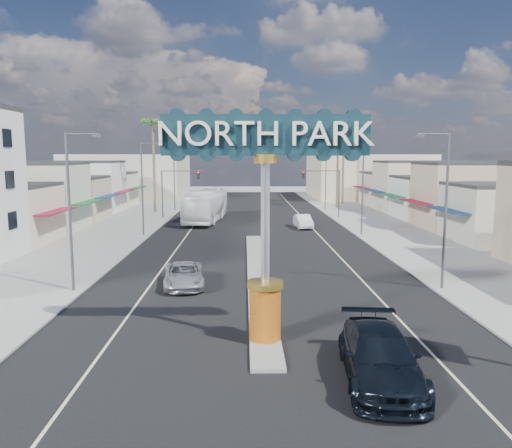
{
  "coord_description": "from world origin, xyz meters",
  "views": [
    {
      "loc": [
        -0.85,
        -17.88,
        7.69
      ],
      "look_at": [
        -0.19,
        9.88,
        3.91
      ],
      "focal_mm": 35.0,
      "sensor_mm": 36.0,
      "label": 1
    }
  ],
  "objects_px": {
    "traffic_signal_left": "(177,184)",
    "streetlight_l_mid": "(144,184)",
    "streetlight_r_near": "(443,203)",
    "city_bus": "(206,206)",
    "palm_left_far": "(153,127)",
    "car_parked_right": "(303,221)",
    "traffic_signal_right": "(325,184)",
    "streetlight_r_mid": "(361,184)",
    "streetlight_r_far": "(325,175)",
    "gateway_sign": "(265,201)",
    "streetlight_l_far": "(175,175)",
    "streetlight_l_near": "(72,204)",
    "suv_left": "(184,275)",
    "suv_right": "(380,357)",
    "palm_right_far": "(344,126)",
    "palm_right_mid": "(338,136)"
  },
  "relations": [
    {
      "from": "palm_right_mid",
      "to": "city_bus",
      "type": "relative_size",
      "value": 0.9
    },
    {
      "from": "streetlight_l_mid",
      "to": "city_bus",
      "type": "distance_m",
      "value": 12.68
    },
    {
      "from": "palm_right_mid",
      "to": "car_parked_right",
      "type": "distance_m",
      "value": 24.1
    },
    {
      "from": "suv_left",
      "to": "palm_right_mid",
      "type": "bearing_deg",
      "value": 61.5
    },
    {
      "from": "palm_left_far",
      "to": "suv_left",
      "type": "distance_m",
      "value": 41.25
    },
    {
      "from": "traffic_signal_right",
      "to": "streetlight_r_mid",
      "type": "distance_m",
      "value": 14.07
    },
    {
      "from": "streetlight_l_near",
      "to": "suv_left",
      "type": "distance_m",
      "value": 7.5
    },
    {
      "from": "streetlight_r_mid",
      "to": "suv_right",
      "type": "bearing_deg",
      "value": -101.84
    },
    {
      "from": "streetlight_l_mid",
      "to": "palm_right_far",
      "type": "height_order",
      "value": "palm_right_far"
    },
    {
      "from": "streetlight_r_mid",
      "to": "palm_right_far",
      "type": "height_order",
      "value": "palm_right_far"
    },
    {
      "from": "palm_left_far",
      "to": "car_parked_right",
      "type": "bearing_deg",
      "value": -38.41
    },
    {
      "from": "suv_right",
      "to": "city_bus",
      "type": "distance_m",
      "value": 43.85
    },
    {
      "from": "palm_left_far",
      "to": "palm_right_far",
      "type": "height_order",
      "value": "palm_right_far"
    },
    {
      "from": "traffic_signal_left",
      "to": "palm_left_far",
      "type": "relative_size",
      "value": 0.46
    },
    {
      "from": "gateway_sign",
      "to": "traffic_signal_left",
      "type": "distance_m",
      "value": 43.04
    },
    {
      "from": "streetlight_l_far",
      "to": "palm_right_mid",
      "type": "height_order",
      "value": "palm_right_mid"
    },
    {
      "from": "streetlight_l_near",
      "to": "car_parked_right",
      "type": "height_order",
      "value": "streetlight_l_near"
    },
    {
      "from": "streetlight_l_mid",
      "to": "streetlight_r_mid",
      "type": "bearing_deg",
      "value": 0.0
    },
    {
      "from": "streetlight_r_far",
      "to": "gateway_sign",
      "type": "bearing_deg",
      "value": -101.78
    },
    {
      "from": "palm_right_mid",
      "to": "palm_right_far",
      "type": "height_order",
      "value": "palm_right_far"
    },
    {
      "from": "streetlight_r_far",
      "to": "palm_right_mid",
      "type": "height_order",
      "value": "palm_right_mid"
    },
    {
      "from": "streetlight_r_far",
      "to": "suv_right",
      "type": "bearing_deg",
      "value": -97.05
    },
    {
      "from": "streetlight_l_near",
      "to": "city_bus",
      "type": "relative_size",
      "value": 0.67
    },
    {
      "from": "streetlight_l_near",
      "to": "streetlight_l_far",
      "type": "height_order",
      "value": "same"
    },
    {
      "from": "streetlight_l_near",
      "to": "gateway_sign",
      "type": "bearing_deg",
      "value": -37.55
    },
    {
      "from": "streetlight_l_mid",
      "to": "city_bus",
      "type": "xyz_separation_m",
      "value": [
        5.06,
        11.18,
        -3.19
      ]
    },
    {
      "from": "streetlight_l_mid",
      "to": "streetlight_l_far",
      "type": "xyz_separation_m",
      "value": [
        0.0,
        22.0,
        0.0
      ]
    },
    {
      "from": "streetlight_l_far",
      "to": "gateway_sign",
      "type": "bearing_deg",
      "value": -78.22
    },
    {
      "from": "traffic_signal_left",
      "to": "city_bus",
      "type": "bearing_deg",
      "value": -36.43
    },
    {
      "from": "streetlight_l_far",
      "to": "city_bus",
      "type": "height_order",
      "value": "streetlight_l_far"
    },
    {
      "from": "traffic_signal_left",
      "to": "palm_right_mid",
      "type": "xyz_separation_m",
      "value": [
        22.18,
        12.01,
        6.33
      ]
    },
    {
      "from": "traffic_signal_left",
      "to": "streetlight_r_mid",
      "type": "xyz_separation_m",
      "value": [
        19.62,
        -13.99,
        0.79
      ]
    },
    {
      "from": "gateway_sign",
      "to": "streetlight_r_far",
      "type": "distance_m",
      "value": 51.1
    },
    {
      "from": "suv_left",
      "to": "traffic_signal_left",
      "type": "bearing_deg",
      "value": 90.94
    },
    {
      "from": "suv_left",
      "to": "city_bus",
      "type": "height_order",
      "value": "city_bus"
    },
    {
      "from": "traffic_signal_left",
      "to": "streetlight_l_mid",
      "type": "height_order",
      "value": "streetlight_l_mid"
    },
    {
      "from": "streetlight_l_near",
      "to": "palm_right_mid",
      "type": "height_order",
      "value": "palm_right_mid"
    },
    {
      "from": "palm_right_far",
      "to": "suv_right",
      "type": "distance_m",
      "value": 65.68
    },
    {
      "from": "palm_right_far",
      "to": "streetlight_r_near",
      "type": "bearing_deg",
      "value": -95.02
    },
    {
      "from": "traffic_signal_right",
      "to": "palm_right_far",
      "type": "relative_size",
      "value": 0.43
    },
    {
      "from": "streetlight_l_mid",
      "to": "suv_right",
      "type": "height_order",
      "value": "streetlight_l_mid"
    },
    {
      "from": "palm_left_far",
      "to": "traffic_signal_right",
      "type": "bearing_deg",
      "value": -15.15
    },
    {
      "from": "gateway_sign",
      "to": "car_parked_right",
      "type": "bearing_deg",
      "value": 80.64
    },
    {
      "from": "gateway_sign",
      "to": "streetlight_l_mid",
      "type": "bearing_deg",
      "value": 110.42
    },
    {
      "from": "car_parked_right",
      "to": "traffic_signal_left",
      "type": "bearing_deg",
      "value": 145.49
    },
    {
      "from": "streetlight_r_far",
      "to": "palm_right_far",
      "type": "height_order",
      "value": "palm_right_far"
    },
    {
      "from": "streetlight_r_near",
      "to": "city_bus",
      "type": "height_order",
      "value": "streetlight_r_near"
    },
    {
      "from": "streetlight_r_far",
      "to": "car_parked_right",
      "type": "xyz_separation_m",
      "value": [
        -4.93,
        -16.67,
        -4.34
      ]
    },
    {
      "from": "traffic_signal_right",
      "to": "palm_left_far",
      "type": "bearing_deg",
      "value": 164.85
    },
    {
      "from": "traffic_signal_left",
      "to": "streetlight_r_mid",
      "type": "bearing_deg",
      "value": -35.5
    }
  ]
}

